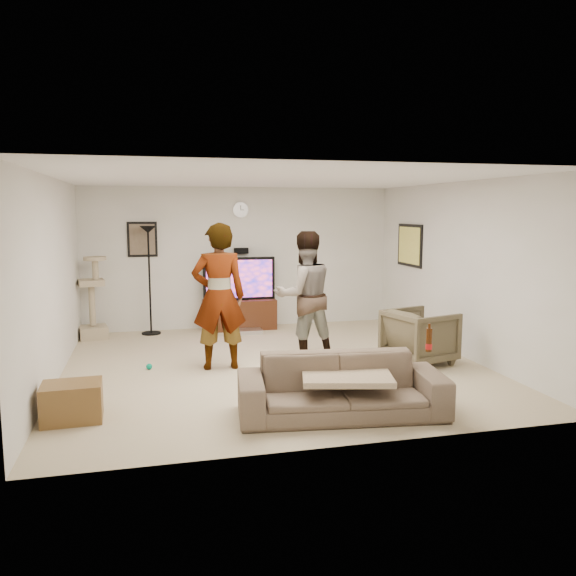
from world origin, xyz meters
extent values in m
cube|color=#C6AF86|center=(0.00, 0.00, -0.01)|extent=(5.50, 5.50, 0.02)
cube|color=white|center=(0.00, 0.00, 2.51)|extent=(5.50, 5.50, 0.02)
cube|color=silver|center=(0.00, 2.75, 1.25)|extent=(5.50, 0.04, 2.50)
cube|color=silver|center=(0.00, -2.75, 1.25)|extent=(5.50, 0.04, 2.50)
cube|color=silver|center=(-2.75, 0.00, 1.25)|extent=(0.04, 5.50, 2.50)
cube|color=silver|center=(2.75, 0.00, 1.25)|extent=(0.04, 5.50, 2.50)
cylinder|color=silver|center=(0.00, 2.72, 2.10)|extent=(0.26, 0.04, 0.26)
cube|color=black|center=(0.00, 2.69, 1.38)|extent=(0.25, 0.10, 0.10)
cube|color=brown|center=(-1.70, 2.73, 1.60)|extent=(0.42, 0.03, 0.52)
cube|color=#F7ED60|center=(2.73, 1.60, 1.50)|extent=(0.03, 0.78, 0.62)
cube|color=#391B0E|center=(-0.07, 2.50, 0.26)|extent=(1.27, 0.45, 0.53)
cube|color=silver|center=(0.05, 2.11, 0.04)|extent=(0.40, 0.30, 0.07)
cube|color=black|center=(-0.07, 2.50, 0.90)|extent=(1.26, 0.08, 0.75)
cube|color=#E54361|center=(-0.07, 2.46, 0.90)|extent=(1.16, 0.01, 0.66)
cylinder|color=black|center=(-1.60, 2.47, 0.91)|extent=(0.32, 0.32, 1.83)
cube|color=tan|center=(-2.53, 2.36, 0.68)|extent=(0.51, 0.51, 1.36)
imported|color=#AEAEAE|center=(-0.73, 0.06, 0.97)|extent=(0.72, 0.48, 1.93)
imported|color=navy|center=(0.51, 0.30, 0.90)|extent=(0.93, 0.76, 1.81)
imported|color=brown|center=(0.26, -2.01, 0.31)|extent=(2.19, 1.08, 0.61)
cube|color=tan|center=(0.32, -2.01, 0.41)|extent=(1.04, 0.90, 0.06)
cylinder|color=#3B1804|center=(1.23, -2.01, 0.74)|extent=(0.06, 0.06, 0.25)
imported|color=#49422F|center=(1.98, -0.34, 0.37)|extent=(1.00, 0.99, 0.75)
cube|color=brown|center=(-2.40, -1.50, 0.19)|extent=(0.59, 0.45, 0.38)
sphere|color=#01926D|center=(-1.65, 0.21, 0.04)|extent=(0.08, 0.08, 0.08)
camera|label=1|loc=(-1.62, -7.34, 2.09)|focal=35.55mm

